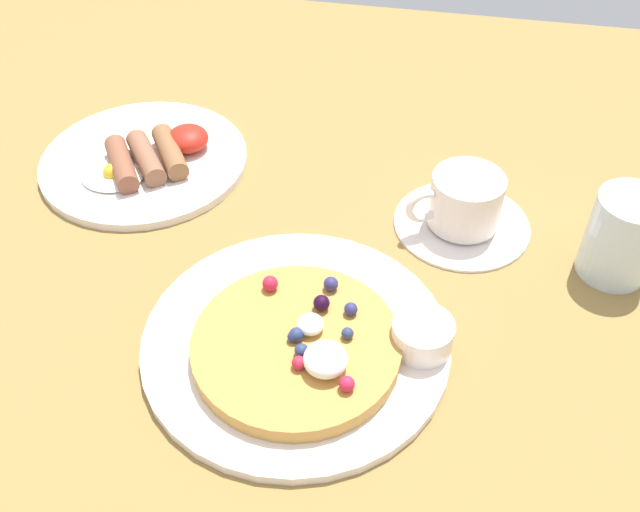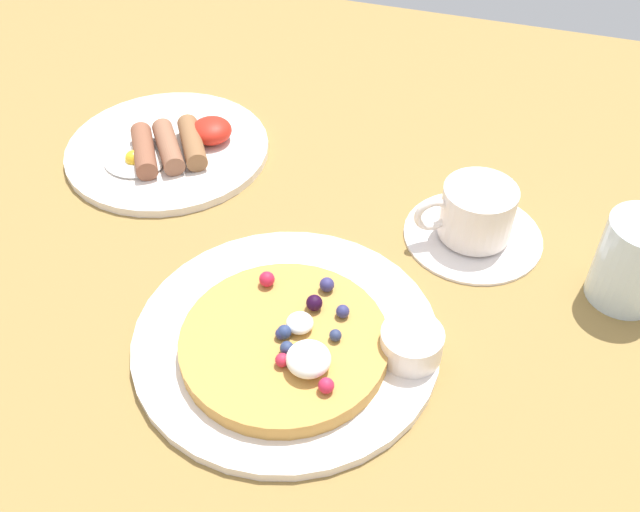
% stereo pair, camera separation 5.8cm
% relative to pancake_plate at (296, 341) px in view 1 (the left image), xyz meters
% --- Properties ---
extents(ground_plane, '(1.74, 1.33, 0.03)m').
position_rel_pancake_plate_xyz_m(ground_plane, '(-0.05, 0.05, -0.02)').
color(ground_plane, olive).
extents(pancake_plate, '(0.28, 0.28, 0.01)m').
position_rel_pancake_plate_xyz_m(pancake_plate, '(0.00, 0.00, 0.00)').
color(pancake_plate, white).
rests_on(pancake_plate, ground_plane).
extents(pancake_with_berries, '(0.19, 0.19, 0.04)m').
position_rel_pancake_plate_xyz_m(pancake_with_berries, '(0.01, -0.02, 0.02)').
color(pancake_with_berries, '#C0893D').
rests_on(pancake_with_berries, pancake_plate).
extents(syrup_ramekin, '(0.06, 0.06, 0.03)m').
position_rel_pancake_plate_xyz_m(syrup_ramekin, '(0.11, 0.01, 0.02)').
color(syrup_ramekin, white).
rests_on(syrup_ramekin, pancake_plate).
extents(breakfast_plate, '(0.25, 0.25, 0.01)m').
position_rel_pancake_plate_xyz_m(breakfast_plate, '(-0.24, 0.24, -0.00)').
color(breakfast_plate, white).
rests_on(breakfast_plate, ground_plane).
extents(fried_breakfast, '(0.13, 0.13, 0.03)m').
position_rel_pancake_plate_xyz_m(fried_breakfast, '(-0.22, 0.23, 0.02)').
color(fried_breakfast, brown).
rests_on(fried_breakfast, breakfast_plate).
extents(coffee_saucer, '(0.15, 0.15, 0.01)m').
position_rel_pancake_plate_xyz_m(coffee_saucer, '(0.14, 0.20, -0.00)').
color(coffee_saucer, white).
rests_on(coffee_saucer, ground_plane).
extents(coffee_cup, '(0.10, 0.08, 0.06)m').
position_rel_pancake_plate_xyz_m(coffee_cup, '(0.14, 0.20, 0.03)').
color(coffee_cup, white).
rests_on(coffee_cup, coffee_saucer).
extents(water_glass, '(0.07, 0.07, 0.09)m').
position_rel_pancake_plate_xyz_m(water_glass, '(0.29, 0.16, 0.04)').
color(water_glass, silver).
rests_on(water_glass, ground_plane).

